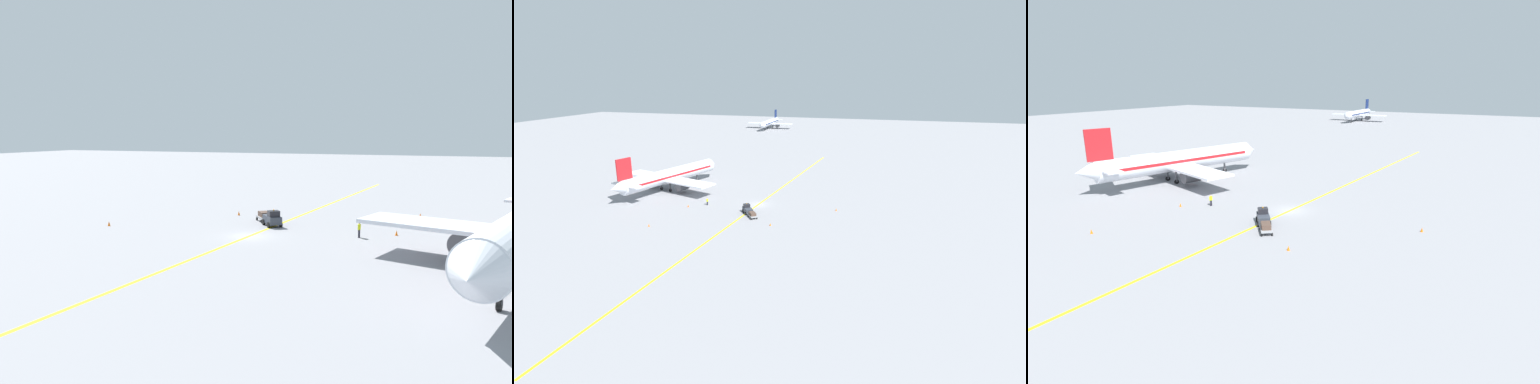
# 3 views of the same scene
# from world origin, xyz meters

# --- Properties ---
(ground_plane) EXTENTS (400.00, 400.00, 0.00)m
(ground_plane) POSITION_xyz_m (0.00, 0.00, 0.00)
(ground_plane) COLOR gray
(apron_yellow_centreline) EXTENTS (12.46, 119.43, 0.01)m
(apron_yellow_centreline) POSITION_xyz_m (0.00, 0.00, 0.00)
(apron_yellow_centreline) COLOR yellow
(apron_yellow_centreline) RESTS_ON ground
(baggage_tug_dark) EXTENTS (3.02, 3.29, 2.11)m
(baggage_tug_dark) POSITION_xyz_m (-0.45, -6.38, 0.90)
(baggage_tug_dark) COLOR #333842
(baggage_tug_dark) RESTS_ON ground
(baggage_cart_trailing) EXTENTS (2.70, 2.91, 1.24)m
(baggage_cart_trailing) POSITION_xyz_m (1.56, -8.99, 0.76)
(baggage_cart_trailing) COLOR gray
(baggage_cart_trailing) RESTS_ON ground
(ground_crew_worker) EXTENTS (0.28, 0.57, 1.68)m
(ground_crew_worker) POSITION_xyz_m (-11.20, -3.60, 0.91)
(ground_crew_worker) COLOR #23232D
(ground_crew_worker) RESTS_ON ground
(traffic_cone_near_nose) EXTENTS (0.32, 0.32, 0.55)m
(traffic_cone_near_nose) POSITION_xyz_m (6.39, -12.25, 0.28)
(traffic_cone_near_nose) COLOR orange
(traffic_cone_near_nose) RESTS_ON ground
(traffic_cone_mid_apron) EXTENTS (0.32, 0.32, 0.55)m
(traffic_cone_mid_apron) POSITION_xyz_m (-16.61, -19.37, 0.28)
(traffic_cone_mid_apron) COLOR orange
(traffic_cone_mid_apron) RESTS_ON ground
(traffic_cone_by_wingtip) EXTENTS (0.32, 0.32, 0.55)m
(traffic_cone_by_wingtip) POSITION_xyz_m (17.90, 0.47, 0.28)
(traffic_cone_by_wingtip) COLOR orange
(traffic_cone_by_wingtip) RESTS_ON ground
(traffic_cone_far_edge) EXTENTS (0.32, 0.32, 0.55)m
(traffic_cone_far_edge) POSITION_xyz_m (-14.82, -6.14, 0.28)
(traffic_cone_far_edge) COLOR orange
(traffic_cone_far_edge) RESTS_ON ground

